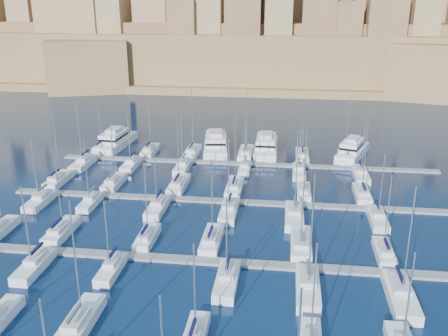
# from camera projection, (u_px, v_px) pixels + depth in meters

# --- Properties ---
(ground) EXTENTS (600.00, 600.00, 0.00)m
(ground) POSITION_uv_depth(u_px,v_px,m) (227.00, 226.00, 81.98)
(ground) COLOR black
(ground) RESTS_ON ground
(pontoon_mid_near) EXTENTS (84.00, 2.00, 0.40)m
(pontoon_mid_near) POSITION_uv_depth(u_px,v_px,m) (217.00, 262.00, 70.67)
(pontoon_mid_near) COLOR slate
(pontoon_mid_near) RESTS_ON ground
(pontoon_mid_far) EXTENTS (84.00, 2.00, 0.40)m
(pontoon_mid_far) POSITION_uv_depth(u_px,v_px,m) (234.00, 202.00, 91.29)
(pontoon_mid_far) COLOR slate
(pontoon_mid_far) RESTS_ON ground
(pontoon_far) EXTENTS (84.00, 2.00, 0.40)m
(pontoon_far) POSITION_uv_depth(u_px,v_px,m) (244.00, 164.00, 111.91)
(pontoon_far) COLOR slate
(pontoon_far) RESTS_ON ground
(sailboat_2) EXTENTS (2.85, 9.49, 15.71)m
(sailboat_2) POSITION_uv_depth(u_px,v_px,m) (80.00, 322.00, 56.77)
(sailboat_2) COLOR white
(sailboat_2) RESTS_ON ground
(sailboat_12) EXTENTS (2.44, 8.13, 13.72)m
(sailboat_12) POSITION_uv_depth(u_px,v_px,m) (1.00, 229.00, 79.45)
(sailboat_12) COLOR white
(sailboat_12) RESTS_ON ground
(sailboat_13) EXTENTS (2.75, 9.17, 13.97)m
(sailboat_13) POSITION_uv_depth(u_px,v_px,m) (61.00, 231.00, 78.72)
(sailboat_13) COLOR white
(sailboat_13) RESTS_ON ground
(sailboat_14) EXTENTS (2.45, 8.18, 13.07)m
(sailboat_14) POSITION_uv_depth(u_px,v_px,m) (147.00, 238.00, 76.57)
(sailboat_14) COLOR white
(sailboat_14) RESTS_ON ground
(sailboat_15) EXTENTS (2.75, 9.18, 13.78)m
(sailboat_15) POSITION_uv_depth(u_px,v_px,m) (212.00, 240.00, 75.81)
(sailboat_15) COLOR white
(sailboat_15) RESTS_ON ground
(sailboat_16) EXTENTS (3.02, 10.08, 16.00)m
(sailboat_16) POSITION_uv_depth(u_px,v_px,m) (301.00, 244.00, 74.59)
(sailboat_16) COLOR white
(sailboat_16) RESTS_ON ground
(sailboat_17) EXTENTS (2.39, 7.97, 12.76)m
(sailboat_17) POSITION_uv_depth(u_px,v_px,m) (384.00, 252.00, 72.20)
(sailboat_17) COLOR white
(sailboat_17) RESTS_ON ground
(sailboat_19) EXTENTS (2.59, 8.63, 13.03)m
(sailboat_19) POSITION_uv_depth(u_px,v_px,m) (34.00, 266.00, 68.61)
(sailboat_19) COLOR white
(sailboat_19) RESTS_ON ground
(sailboat_20) EXTENTS (2.28, 7.60, 11.24)m
(sailboat_20) POSITION_uv_depth(u_px,v_px,m) (111.00, 269.00, 67.78)
(sailboat_20) COLOR white
(sailboat_20) RESTS_ON ground
(sailboat_21) EXTENTS (2.76, 9.19, 13.03)m
(sailboat_21) POSITION_uv_depth(u_px,v_px,m) (227.00, 280.00, 65.10)
(sailboat_21) COLOR white
(sailboat_21) RESTS_ON ground
(sailboat_22) EXTENTS (3.00, 9.98, 16.61)m
(sailboat_22) POSITION_uv_depth(u_px,v_px,m) (308.00, 287.00, 63.46)
(sailboat_22) COLOR white
(sailboat_22) RESTS_ON ground
(sailboat_23) EXTENTS (3.15, 10.48, 15.67)m
(sailboat_23) POSITION_uv_depth(u_px,v_px,m) (400.00, 295.00, 61.86)
(sailboat_23) COLOR white
(sailboat_23) RESTS_ON ground
(sailboat_24) EXTENTS (2.75, 9.18, 16.07)m
(sailboat_24) POSITION_uv_depth(u_px,v_px,m) (58.00, 180.00, 100.63)
(sailboat_24) COLOR white
(sailboat_24) RESTS_ON ground
(sailboat_25) EXTENTS (2.72, 9.05, 13.03)m
(sailboat_25) POSITION_uv_depth(u_px,v_px,m) (114.00, 182.00, 99.16)
(sailboat_25) COLOR white
(sailboat_25) RESTS_ON ground
(sailboat_26) EXTENTS (2.95, 9.83, 15.20)m
(sailboat_26) POSITION_uv_depth(u_px,v_px,m) (179.00, 185.00, 97.94)
(sailboat_26) COLOR white
(sailboat_26) RESTS_ON ground
(sailboat_27) EXTENTS (2.95, 9.84, 15.26)m
(sailboat_27) POSITION_uv_depth(u_px,v_px,m) (235.00, 187.00, 96.60)
(sailboat_27) COLOR white
(sailboat_27) RESTS_ON ground
(sailboat_28) EXTENTS (2.51, 8.35, 13.10)m
(sailboat_28) POSITION_uv_depth(u_px,v_px,m) (304.00, 192.00, 94.32)
(sailboat_28) COLOR white
(sailboat_28) RESTS_ON ground
(sailboat_29) EXTENTS (2.72, 9.07, 15.06)m
(sailboat_29) POSITION_uv_depth(u_px,v_px,m) (362.00, 194.00, 93.33)
(sailboat_29) COLOR white
(sailboat_29) RESTS_ON ground
(sailboat_30) EXTENTS (2.66, 8.85, 13.02)m
(sailboat_30) POSITION_uv_depth(u_px,v_px,m) (40.00, 201.00, 90.34)
(sailboat_30) COLOR white
(sailboat_30) RESTS_ON ground
(sailboat_31) EXTENTS (2.32, 7.72, 12.75)m
(sailboat_31) POSITION_uv_depth(u_px,v_px,m) (90.00, 202.00, 89.74)
(sailboat_31) COLOR white
(sailboat_31) RESTS_ON ground
(sailboat_32) EXTENTS (2.70, 8.99, 12.91)m
(sailboat_32) POSITION_uv_depth(u_px,v_px,m) (158.00, 207.00, 87.63)
(sailboat_32) COLOR white
(sailboat_32) RESTS_ON ground
(sailboat_33) EXTENTS (2.75, 9.16, 14.05)m
(sailboat_33) POSITION_uv_depth(u_px,v_px,m) (229.00, 211.00, 86.02)
(sailboat_33) COLOR white
(sailboat_33) RESTS_ON ground
(sailboat_34) EXTENTS (3.07, 10.24, 16.21)m
(sailboat_34) POSITION_uv_depth(u_px,v_px,m) (294.00, 216.00, 84.16)
(sailboat_34) COLOR white
(sailboat_34) RESTS_ON ground
(sailboat_35) EXTENTS (2.66, 8.88, 12.45)m
(sailboat_35) POSITION_uv_depth(u_px,v_px,m) (377.00, 219.00, 83.13)
(sailboat_35) COLOR white
(sailboat_35) RESTS_ON ground
(sailboat_36) EXTENTS (2.28, 7.60, 12.23)m
(sailboat_36) POSITION_uv_depth(u_px,v_px,m) (101.00, 150.00, 120.41)
(sailboat_36) COLOR white
(sailboat_36) RESTS_ON ground
(sailboat_37) EXTENTS (2.69, 8.98, 14.12)m
(sailboat_37) POSITION_uv_depth(u_px,v_px,m) (150.00, 151.00, 119.59)
(sailboat_37) COLOR white
(sailboat_37) RESTS_ON ground
(sailboat_38) EXTENTS (2.83, 9.43, 15.72)m
(sailboat_38) POSITION_uv_depth(u_px,v_px,m) (192.00, 152.00, 118.54)
(sailboat_38) COLOR white
(sailboat_38) RESTS_ON ground
(sailboat_39) EXTENTS (3.12, 10.40, 15.64)m
(sailboat_39) POSITION_uv_depth(u_px,v_px,m) (246.00, 153.00, 117.45)
(sailboat_39) COLOR white
(sailboat_39) RESTS_ON ground
(sailboat_40) EXTENTS (2.91, 9.70, 13.70)m
(sailboat_40) POSITION_uv_depth(u_px,v_px,m) (302.00, 156.00, 115.54)
(sailboat_40) COLOR white
(sailboat_40) RESTS_ON ground
(sailboat_41) EXTENTS (2.88, 9.60, 15.14)m
(sailboat_41) POSITION_uv_depth(u_px,v_px,m) (346.00, 158.00, 114.30)
(sailboat_41) COLOR white
(sailboat_41) RESTS_ON ground
(sailboat_42) EXTENTS (2.96, 9.87, 15.25)m
(sailboat_42) POSITION_uv_depth(u_px,v_px,m) (83.00, 163.00, 110.56)
(sailboat_42) COLOR white
(sailboat_42) RESTS_ON ground
(sailboat_43) EXTENTS (2.63, 8.77, 12.88)m
(sailboat_43) POSITION_uv_depth(u_px,v_px,m) (131.00, 164.00, 109.77)
(sailboat_43) COLOR white
(sailboat_43) RESTS_ON ground
(sailboat_44) EXTENTS (2.66, 8.86, 13.46)m
(sailboat_44) POSITION_uv_depth(u_px,v_px,m) (183.00, 167.00, 108.32)
(sailboat_44) COLOR white
(sailboat_44) RESTS_ON ground
(sailboat_45) EXTENTS (2.33, 7.76, 11.57)m
(sailboat_45) POSITION_uv_depth(u_px,v_px,m) (245.00, 169.00, 107.20)
(sailboat_45) COLOR white
(sailboat_45) RESTS_ON ground
(sailboat_46) EXTENTS (2.61, 8.71, 11.77)m
(sailboat_46) POSITION_uv_depth(u_px,v_px,m) (299.00, 172.00, 105.37)
(sailboat_46) COLOR white
(sailboat_46) RESTS_ON ground
(sailboat_47) EXTENTS (2.84, 9.47, 13.43)m
(sailboat_47) POSITION_uv_depth(u_px,v_px,m) (361.00, 175.00, 103.47)
(sailboat_47) COLOR white
(sailboat_47) RESTS_ON ground
(motor_yacht_a) EXTENTS (6.21, 17.37, 5.25)m
(motor_yacht_a) POSITION_uv_depth(u_px,v_px,m) (115.00, 140.00, 124.53)
(motor_yacht_a) COLOR white
(motor_yacht_a) RESTS_ON ground
(motor_yacht_b) EXTENTS (7.79, 18.71, 5.25)m
(motor_yacht_b) POSITION_uv_depth(u_px,v_px,m) (216.00, 143.00, 121.96)
(motor_yacht_b) COLOR white
(motor_yacht_b) RESTS_ON ground
(motor_yacht_c) EXTENTS (5.38, 17.44, 5.25)m
(motor_yacht_c) POSITION_uv_depth(u_px,v_px,m) (266.00, 146.00, 120.12)
(motor_yacht_c) COLOR white
(motor_yacht_c) RESTS_ON ground
(motor_yacht_d) EXTENTS (9.51, 15.95, 5.25)m
(motor_yacht_d) POSITION_uv_depth(u_px,v_px,m) (352.00, 150.00, 116.75)
(motor_yacht_d) COLOR white
(motor_yacht_d) RESTS_ON ground
(fortified_city) EXTENTS (460.00, 108.95, 59.52)m
(fortified_city) POSITION_uv_depth(u_px,v_px,m) (269.00, 46.00, 222.70)
(fortified_city) COLOR brown
(fortified_city) RESTS_ON ground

